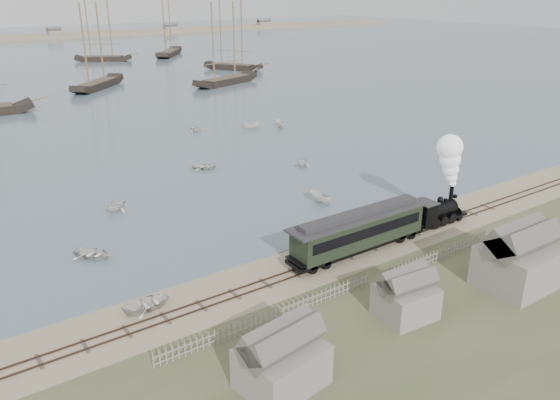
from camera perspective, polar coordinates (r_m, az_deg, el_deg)
ground at (r=49.73m, az=1.11°, el=-6.47°), size 600.00×600.00×0.00m
rail_track at (r=48.30m, az=2.50°, el=-7.34°), size 120.00×1.80×0.16m
picket_fence_west at (r=41.60m, az=-0.59°, el=-12.58°), size 19.00×0.10×1.20m
picket_fence_east at (r=52.87m, az=17.14°, el=-5.71°), size 15.00×0.10×1.20m
shed_left at (r=36.07m, az=0.19°, el=-18.76°), size 5.00×4.00×4.10m
shed_mid at (r=43.24m, az=12.86°, el=-11.75°), size 4.00×3.50×3.60m
shed_right at (r=50.11m, az=23.29°, el=-8.16°), size 6.00×5.00×5.10m
locomotive at (r=58.74m, az=17.14°, el=1.51°), size 7.29×2.72×9.08m
passenger_coach at (r=50.99m, az=8.26°, el=-3.08°), size 15.06×2.91×3.66m
beached_dinghy at (r=44.14m, az=-13.62°, el=-10.45°), size 2.92×3.99×0.81m
rowboat_0 at (r=53.04m, az=-18.99°, el=-5.32°), size 4.56×4.33×0.77m
rowboat_1 at (r=62.80m, az=-16.84°, el=-0.46°), size 3.42×3.65×1.54m
rowboat_2 at (r=62.55m, az=4.22°, el=0.23°), size 3.36×1.48×1.27m
rowboat_3 at (r=75.00m, az=-7.87°, el=3.49°), size 3.77×4.07×0.69m
rowboat_4 at (r=75.35m, az=2.35°, el=4.05°), size 3.35×3.45×1.39m
rowboat_5 at (r=96.83m, az=0.01°, el=7.95°), size 3.33×2.13×1.20m
rowboat_7 at (r=94.90m, az=-8.86°, el=7.47°), size 3.21×2.98×1.38m
rowboat_8 at (r=95.65m, az=-2.98°, el=7.77°), size 2.16×3.47×1.25m
schooner_3 at (r=141.29m, az=-18.92°, el=15.00°), size 17.33×17.39×20.00m
schooner_4 at (r=140.63m, az=-5.79°, el=15.97°), size 20.73×11.23×20.00m
schooner_5 at (r=165.85m, az=-5.03°, el=16.82°), size 13.29×17.19×20.00m
schooner_8 at (r=194.00m, az=-18.29°, el=16.54°), size 17.81×12.08×20.00m
schooner_9 at (r=204.37m, az=-11.69°, el=17.34°), size 17.37×20.45×20.00m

